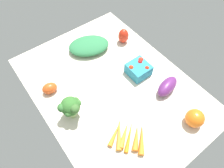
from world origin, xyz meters
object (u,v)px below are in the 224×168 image
carrot_bunch (128,136)px  roma_tomato (50,88)px  berry_basket (139,69)px  broccoli_head (71,107)px  bell_pepper_red (123,36)px  leafy_greens_clump (89,46)px  eggplant (167,86)px  heirloom_tomato_orange (195,118)px

carrot_bunch → roma_tomato: 47.18cm
berry_basket → roma_tomato: 48.75cm
berry_basket → broccoli_head: 43.02cm
carrot_bunch → bell_pepper_red: 62.61cm
carrot_bunch → bell_pepper_red: (-50.07, 37.43, 3.48)cm
roma_tomato → carrot_bunch: bearing=119.2°
bell_pepper_red → leafy_greens_clump: bell_pepper_red is taller
broccoli_head → eggplant: broccoli_head is taller
heirloom_tomato_orange → leafy_greens_clump: (-70.40, -12.57, -1.30)cm
berry_basket → broccoli_head: size_ratio=0.84×
berry_basket → heirloom_tomato_orange: heirloom_tomato_orange is taller
berry_basket → bell_pepper_red: (-24.67, 9.15, 1.27)cm
bell_pepper_red → broccoli_head: (25.29, -51.86, 3.88)cm
broccoli_head → bell_pepper_red: bearing=116.0°
bell_pepper_red → leafy_greens_clump: (-7.39, -20.85, -1.69)cm
berry_basket → roma_tomato: size_ratio=1.45×
berry_basket → eggplant: bearing=13.7°
bell_pepper_red → broccoli_head: size_ratio=0.72×
eggplant → leafy_greens_clump: size_ratio=0.59×
heirloom_tomato_orange → eggplant: size_ratio=0.62×
carrot_bunch → leafy_greens_clump: leafy_greens_clump is taller
berry_basket → leafy_greens_clump: berry_basket is taller
bell_pepper_red → broccoli_head: broccoli_head is taller
leafy_greens_clump → eggplant: bearing=17.8°
berry_basket → bell_pepper_red: bearing=159.7°
roma_tomato → leafy_greens_clump: (-13.38, 33.32, 0.20)cm
bell_pepper_red → heirloom_tomato_orange: 63.55cm
heirloom_tomato_orange → carrot_bunch: bearing=-113.9°
eggplant → leafy_greens_clump: (-49.78, -16.01, -0.42)cm
bell_pepper_red → eggplant: size_ratio=0.67×
berry_basket → leafy_greens_clump: size_ratio=0.46×
heirloom_tomato_orange → roma_tomato: size_ratio=1.14×
bell_pepper_red → roma_tomato: 54.54cm
carrot_bunch → eggplant: 33.56cm
carrot_bunch → roma_tomato: roma_tomato is taller
eggplant → bell_pepper_red: bearing=71.8°
broccoli_head → eggplant: bearing=70.0°
eggplant → leafy_greens_clump: eggplant is taller
bell_pepper_red → broccoli_head: bearing=-64.0°
heirloom_tomato_orange → broccoli_head: (-37.71, -43.58, 4.27)cm
berry_basket → heirloom_tomato_orange: 38.35cm
carrot_bunch → heirloom_tomato_orange: 32.04cm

